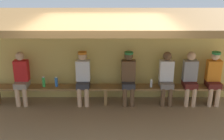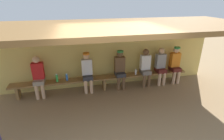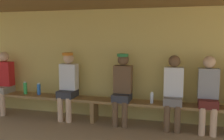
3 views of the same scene
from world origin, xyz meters
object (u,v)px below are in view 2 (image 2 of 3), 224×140
Objects in this scene: player_with_sunglasses at (120,68)px; player_shirtless_tan at (38,75)px; player_in_blue at (161,65)px; water_bottle_blue at (136,72)px; player_near_post at (146,66)px; water_bottle_clear at (67,77)px; player_in_white at (175,63)px; player_middle at (87,71)px; bench at (104,79)px; water_bottle_green at (57,78)px.

player_shirtless_tan is (-2.63, -0.00, -0.02)m from player_with_sunglasses.
player_with_sunglasses is 1.01× the size of player_in_blue.
player_near_post is at bearing 6.47° from water_bottle_blue.
player_in_white is at bearing -0.16° from water_bottle_clear.
player_middle is 0.69m from water_bottle_clear.
water_bottle_blue reaches higher than bench.
bench is 4.49× the size of player_near_post.
player_in_white is 1.01× the size of player_near_post.
player_near_post is 2.73m from water_bottle_clear.
player_in_blue is 5.04× the size of water_bottle_green.
player_with_sunglasses is 1.01× the size of player_near_post.
player_middle reaches higher than water_bottle_clear.
water_bottle_blue is at bearing -4.37° from player_with_sunglasses.
player_in_white is 1.01× the size of player_shirtless_tan.
player_in_white is 4.20m from water_bottle_green.
player_in_white is at bearing 1.60° from water_bottle_blue.
water_bottle_clear is at bearing 178.70° from water_bottle_blue.
bench is 24.27× the size of water_bottle_clear.
player_shirtless_tan is 6.40× the size of water_bottle_blue.
player_middle reaches higher than player_near_post.
player_middle is 2.64m from player_in_blue.
water_bottle_clear is at bearing 179.34° from bench.
bench is 4.49× the size of player_in_blue.
bench is at bearing -179.88° from player_near_post.
player_in_white is 4.73m from player_shirtless_tan.
player_in_white is 3.22m from player_middle.
water_bottle_green is at bearing -179.77° from player_near_post.
water_bottle_blue is (-0.37, -0.04, -0.17)m from player_near_post.
player_middle is (-3.22, 0.00, 0.00)m from player_in_white.
water_bottle_green is at bearing -179.80° from player_in_blue.
player_in_white is 1.16m from player_near_post.
player_shirtless_tan is at bearing 180.00° from player_near_post.
player_near_post is at bearing 180.00° from player_in_blue.
player_near_post is 1.00× the size of player_in_blue.
player_middle reaches higher than water_bottle_blue.
player_in_blue is at bearing -179.95° from player_in_white.
player_middle reaches higher than player_shirtless_tan.
player_with_sunglasses is at bearing 179.98° from player_in_blue.
player_in_blue is at bearing 0.08° from bench.
player_near_post is (0.94, -0.00, -0.02)m from player_with_sunglasses.
player_in_white is 1.00× the size of player_middle.
player_near_post is 3.03m from water_bottle_green.
water_bottle_clear is 0.93× the size of water_bottle_green.
water_bottle_blue is (3.19, -0.04, -0.17)m from player_shirtless_tan.
player_shirtless_tan is 4.15m from player_in_blue.
water_bottle_green is at bearing -1.32° from player_shirtless_tan.
bench is 28.78× the size of water_bottle_blue.
player_with_sunglasses is 5.08× the size of water_bottle_green.
player_middle is 0.99m from water_bottle_green.
bench is 22.66× the size of water_bottle_green.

